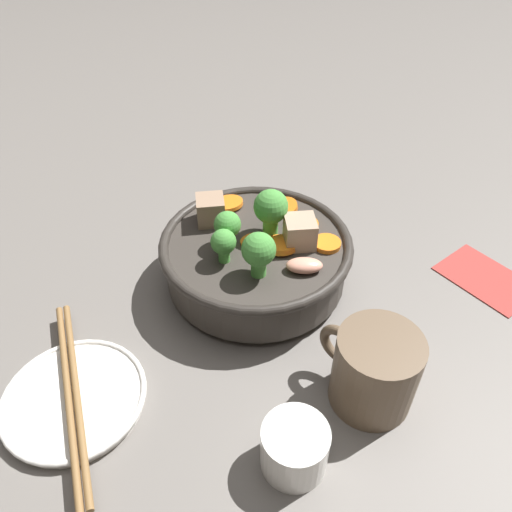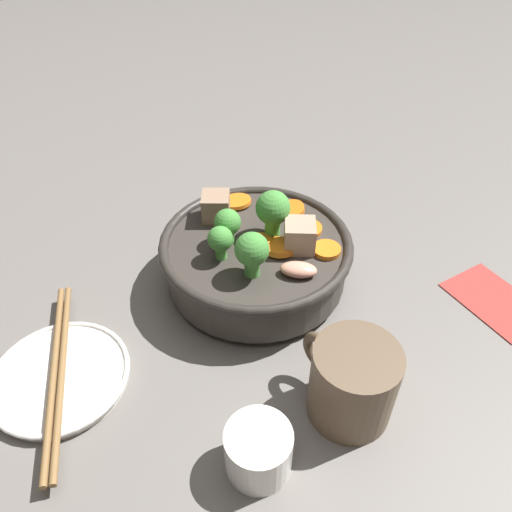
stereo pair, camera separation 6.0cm
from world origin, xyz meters
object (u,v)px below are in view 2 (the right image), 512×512
tea_cup (258,450)px  stirfry_bowl (256,254)px  side_saucer (60,377)px  chopsticks_pair (58,371)px  dark_mug (352,382)px

tea_cup → stirfry_bowl: bearing=-40.1°
stirfry_bowl → side_saucer: bearing=85.9°
chopsticks_pair → stirfry_bowl: bearing=-94.1°
side_saucer → dark_mug: dark_mug is taller
side_saucer → dark_mug: bearing=-136.4°
dark_mug → chopsticks_pair: dark_mug is taller
stirfry_bowl → tea_cup: (-0.18, 0.15, -0.02)m
stirfry_bowl → dark_mug: stirfry_bowl is taller
side_saucer → chopsticks_pair: chopsticks_pair is taller
side_saucer → dark_mug: 0.30m
stirfry_bowl → side_saucer: (0.02, 0.25, -0.04)m
chopsticks_pair → side_saucer: bearing=-97.1°
dark_mug → chopsticks_pair: size_ratio=0.48×
tea_cup → dark_mug: 0.11m
stirfry_bowl → tea_cup: 0.24m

